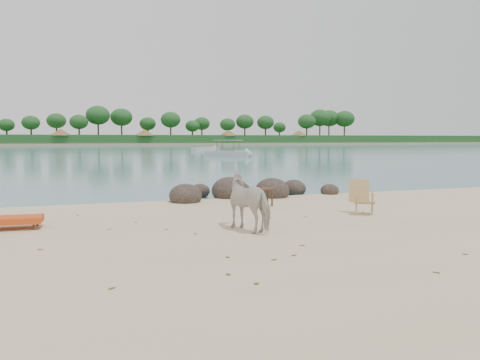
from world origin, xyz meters
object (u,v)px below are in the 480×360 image
object	(u,v)px
side_table	(262,198)
lounge_chair	(3,217)
boulders	(244,192)
cow	(252,202)
deck_chair	(365,198)

from	to	relation	value
side_table	lounge_chair	bearing A→B (deg)	-171.10
boulders	lounge_chair	distance (m)	7.92
cow	side_table	world-z (taller)	cow
side_table	deck_chair	bearing A→B (deg)	-51.70
boulders	deck_chair	distance (m)	4.91
side_table	lounge_chair	xyz separation A→B (m)	(-6.69, -1.47, 0.04)
cow	lounge_chair	world-z (taller)	cow
boulders	side_table	xyz separation A→B (m)	(-0.27, -2.32, 0.08)
boulders	side_table	size ratio (longest dim) A/B	9.61
lounge_chair	deck_chair	bearing A→B (deg)	-2.17
boulders	lounge_chair	size ratio (longest dim) A/B	3.12
lounge_chair	deck_chair	size ratio (longest dim) A/B	2.19
deck_chair	side_table	bearing A→B (deg)	163.92
boulders	cow	size ratio (longest dim) A/B	4.17
cow	side_table	bearing A→B (deg)	-135.88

